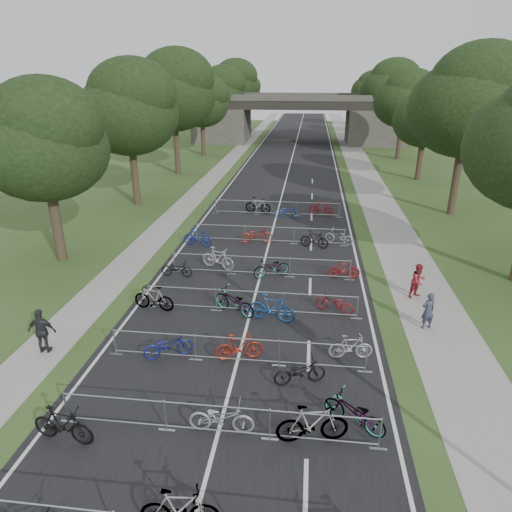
% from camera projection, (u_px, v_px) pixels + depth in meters
% --- Properties ---
extents(road, '(11.00, 140.00, 0.01)m').
position_uv_depth(road, '(292.00, 159.00, 56.10)').
color(road, black).
rests_on(road, ground).
extents(sidewalk_right, '(3.00, 140.00, 0.01)m').
position_uv_depth(sidewalk_right, '(358.00, 161.00, 55.22)').
color(sidewalk_right, gray).
rests_on(sidewalk_right, ground).
extents(sidewalk_left, '(2.00, 140.00, 0.01)m').
position_uv_depth(sidewalk_left, '(232.00, 158.00, 56.93)').
color(sidewalk_left, gray).
rests_on(sidewalk_left, ground).
extents(lane_markings, '(0.12, 140.00, 0.00)m').
position_uv_depth(lane_markings, '(292.00, 159.00, 56.10)').
color(lane_markings, silver).
rests_on(lane_markings, ground).
extents(overpass_bridge, '(31.00, 8.00, 7.05)m').
position_uv_depth(overpass_bridge, '(297.00, 118.00, 68.61)').
color(overpass_bridge, '#423E3B').
rests_on(overpass_bridge, ground).
extents(tree_left_0, '(6.72, 6.72, 10.25)m').
position_uv_depth(tree_left_0, '(44.00, 143.00, 23.55)').
color(tree_left_0, '#33261C').
rests_on(tree_left_0, ground).
extents(tree_left_1, '(7.56, 7.56, 11.53)m').
position_uv_depth(tree_left_1, '(129.00, 110.00, 34.30)').
color(tree_left_1, '#33261C').
rests_on(tree_left_1, ground).
extents(tree_right_1, '(8.18, 8.18, 12.47)m').
position_uv_depth(tree_right_1, '(470.00, 104.00, 31.38)').
color(tree_right_1, '#33261C').
rests_on(tree_right_1, ground).
extents(tree_left_2, '(8.40, 8.40, 12.81)m').
position_uv_depth(tree_left_2, '(174.00, 92.00, 45.06)').
color(tree_left_2, '#33261C').
rests_on(tree_left_2, ground).
extents(tree_right_2, '(6.16, 6.16, 9.39)m').
position_uv_depth(tree_right_2, '(427.00, 118.00, 43.16)').
color(tree_right_2, '#33261C').
rests_on(tree_right_2, ground).
extents(tree_left_3, '(6.72, 6.72, 10.25)m').
position_uv_depth(tree_left_3, '(202.00, 102.00, 56.72)').
color(tree_left_3, '#33261C').
rests_on(tree_left_3, ground).
extents(tree_right_3, '(7.17, 7.17, 10.93)m').
position_uv_depth(tree_right_3, '(405.00, 100.00, 53.86)').
color(tree_right_3, '#33261C').
rests_on(tree_right_3, ground).
extents(tree_left_4, '(7.56, 7.56, 11.53)m').
position_uv_depth(tree_left_4, '(220.00, 92.00, 67.47)').
color(tree_left_4, '#33261C').
rests_on(tree_left_4, ground).
extents(tree_right_4, '(8.18, 8.18, 12.47)m').
position_uv_depth(tree_right_4, '(390.00, 88.00, 64.55)').
color(tree_right_4, '#33261C').
rests_on(tree_right_4, ground).
extents(tree_left_5, '(8.40, 8.40, 12.81)m').
position_uv_depth(tree_left_5, '(234.00, 84.00, 78.23)').
color(tree_left_5, '#33261C').
rests_on(tree_left_5, ground).
extents(tree_right_5, '(6.16, 6.16, 9.39)m').
position_uv_depth(tree_right_5, '(378.00, 98.00, 76.33)').
color(tree_right_5, '#33261C').
rests_on(tree_right_5, ground).
extents(tree_left_6, '(6.72, 6.72, 10.25)m').
position_uv_depth(tree_left_6, '(244.00, 92.00, 89.89)').
color(tree_left_6, '#33261C').
rests_on(tree_left_6, ground).
extents(tree_right_6, '(7.17, 7.17, 10.93)m').
position_uv_depth(tree_right_6, '(371.00, 90.00, 87.03)').
color(tree_right_6, '#33261C').
rests_on(tree_right_6, ground).
extents(barrier_row_1, '(9.70, 0.08, 1.10)m').
position_uv_depth(barrier_row_1, '(217.00, 420.00, 13.15)').
color(barrier_row_1, '#A4A6AC').
rests_on(barrier_row_1, ground).
extents(barrier_row_2, '(9.70, 0.08, 1.10)m').
position_uv_depth(barrier_row_2, '(237.00, 350.00, 16.46)').
color(barrier_row_2, '#A4A6AC').
rests_on(barrier_row_2, ground).
extents(barrier_row_3, '(9.70, 0.08, 1.10)m').
position_uv_depth(barrier_row_3, '(250.00, 302.00, 19.97)').
color(barrier_row_3, '#A4A6AC').
rests_on(barrier_row_3, ground).
extents(barrier_row_4, '(9.70, 0.08, 1.10)m').
position_uv_depth(barrier_row_4, '(260.00, 266.00, 23.65)').
color(barrier_row_4, '#A4A6AC').
rests_on(barrier_row_4, ground).
extents(barrier_row_5, '(9.70, 0.08, 1.10)m').
position_uv_depth(barrier_row_5, '(269.00, 235.00, 28.26)').
color(barrier_row_5, '#A4A6AC').
rests_on(barrier_row_5, ground).
extents(barrier_row_6, '(9.70, 0.08, 1.10)m').
position_uv_depth(barrier_row_6, '(277.00, 208.00, 33.79)').
color(barrier_row_6, '#A4A6AC').
rests_on(barrier_row_6, ground).
extents(bike_1, '(1.90, 0.69, 1.12)m').
position_uv_depth(bike_1, '(180.00, 509.00, 10.46)').
color(bike_1, '#A4A6AC').
rests_on(bike_1, ground).
extents(bike_4, '(1.99, 0.80, 1.16)m').
position_uv_depth(bike_4, '(63.00, 425.00, 12.92)').
color(bike_4, black).
rests_on(bike_4, ground).
extents(bike_5, '(1.96, 0.73, 1.02)m').
position_uv_depth(bike_5, '(221.00, 418.00, 13.29)').
color(bike_5, '#98999F').
rests_on(bike_5, ground).
extents(bike_6, '(2.17, 0.99, 1.26)m').
position_uv_depth(bike_6, '(312.00, 424.00, 12.90)').
color(bike_6, '#A4A6AC').
rests_on(bike_6, ground).
extents(bike_7, '(2.08, 1.64, 1.05)m').
position_uv_depth(bike_7, '(354.00, 413.00, 13.46)').
color(bike_7, '#A4A6AC').
rests_on(bike_7, ground).
extents(bike_8, '(1.92, 1.34, 0.96)m').
position_uv_depth(bike_8, '(168.00, 346.00, 16.87)').
color(bike_8, navy).
rests_on(bike_8, ground).
extents(bike_9, '(1.86, 0.98, 1.08)m').
position_uv_depth(bike_9, '(239.00, 347.00, 16.68)').
color(bike_9, maroon).
rests_on(bike_9, ground).
extents(bike_10, '(1.92, 1.17, 0.95)m').
position_uv_depth(bike_10, '(300.00, 372.00, 15.40)').
color(bike_10, black).
rests_on(bike_10, ground).
extents(bike_11, '(1.68, 0.67, 0.98)m').
position_uv_depth(bike_11, '(351.00, 347.00, 16.76)').
color(bike_11, '#AAA9B1').
rests_on(bike_11, ground).
extents(bike_12, '(1.98, 0.84, 1.15)m').
position_uv_depth(bike_12, '(154.00, 298.00, 20.22)').
color(bike_12, '#A4A6AC').
rests_on(bike_12, ground).
extents(bike_13, '(2.24, 1.76, 1.13)m').
position_uv_depth(bike_13, '(234.00, 302.00, 19.91)').
color(bike_13, '#A4A6AC').
rests_on(bike_13, ground).
extents(bike_14, '(2.11, 0.97, 1.22)m').
position_uv_depth(bike_14, '(272.00, 308.00, 19.31)').
color(bike_14, navy).
rests_on(bike_14, ground).
extents(bike_15, '(1.83, 1.17, 0.91)m').
position_uv_depth(bike_15, '(334.00, 303.00, 20.03)').
color(bike_15, maroon).
rests_on(bike_15, ground).
extents(bike_16, '(1.70, 0.67, 0.88)m').
position_uv_depth(bike_16, '(177.00, 269.00, 23.62)').
color(bike_16, black).
rests_on(bike_16, ground).
extents(bike_17, '(2.07, 1.28, 1.21)m').
position_uv_depth(bike_17, '(218.00, 258.00, 24.49)').
color(bike_17, '#AEADB5').
rests_on(bike_17, ground).
extents(bike_18, '(2.06, 1.55, 1.04)m').
position_uv_depth(bike_18, '(272.00, 268.00, 23.54)').
color(bike_18, '#A4A6AC').
rests_on(bike_18, ground).
extents(bike_19, '(1.64, 0.52, 0.98)m').
position_uv_depth(bike_19, '(344.00, 270.00, 23.39)').
color(bike_19, maroon).
rests_on(bike_19, ground).
extents(bike_20, '(1.92, 0.87, 1.12)m').
position_uv_depth(bike_20, '(198.00, 237.00, 27.79)').
color(bike_20, navy).
rests_on(bike_20, ground).
extents(bike_21, '(2.07, 1.10, 1.03)m').
position_uv_depth(bike_21, '(256.00, 235.00, 28.34)').
color(bike_21, maroon).
rests_on(bike_21, ground).
extents(bike_22, '(1.83, 0.95, 1.06)m').
position_uv_depth(bike_22, '(314.00, 239.00, 27.51)').
color(bike_22, black).
rests_on(bike_22, ground).
extents(bike_23, '(1.90, 1.24, 0.94)m').
position_uv_depth(bike_23, '(339.00, 237.00, 28.13)').
color(bike_23, '#9A9CA2').
rests_on(bike_23, ground).
extents(bike_25, '(2.05, 0.93, 1.19)m').
position_uv_depth(bike_25, '(258.00, 205.00, 34.35)').
color(bike_25, '#A4A6AC').
rests_on(bike_25, ground).
extents(bike_26, '(1.89, 0.67, 0.99)m').
position_uv_depth(bike_26, '(287.00, 211.00, 33.21)').
color(bike_26, navy).
rests_on(bike_26, ground).
extents(bike_27, '(1.88, 1.04, 1.09)m').
position_uv_depth(bike_27, '(321.00, 208.00, 33.81)').
color(bike_27, maroon).
rests_on(bike_27, ground).
extents(pedestrian_a, '(0.68, 0.56, 1.61)m').
position_uv_depth(pedestrian_a, '(428.00, 311.00, 18.67)').
color(pedestrian_a, '#2F3247').
rests_on(pedestrian_a, ground).
extents(pedestrian_b, '(1.02, 0.97, 1.66)m').
position_uv_depth(pedestrian_b, '(418.00, 281.00, 21.30)').
color(pedestrian_b, maroon).
rests_on(pedestrian_b, ground).
extents(pedestrian_c, '(1.07, 0.50, 1.79)m').
position_uv_depth(pedestrian_c, '(42.00, 331.00, 17.01)').
color(pedestrian_c, '#252528').
rests_on(pedestrian_c, ground).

